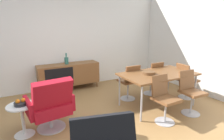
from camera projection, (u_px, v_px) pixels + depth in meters
ground_plane at (94, 135)px, 2.98m from camera, size 8.32×8.32×0.00m
wall_back at (55, 38)px, 4.85m from camera, size 6.80×0.12×2.80m
wall_right at (224, 40)px, 4.12m from camera, size 0.12×5.60×2.80m
sideboard at (69, 74)px, 4.95m from camera, size 1.60×0.45×0.72m
vase_cobalt at (66, 60)px, 4.83m from camera, size 0.10×0.10×0.29m
dining_table at (158, 75)px, 3.89m from camera, size 1.60×0.90×0.74m
wooden_bowl_on_table at (149, 73)px, 3.80m from camera, size 0.26×0.26×0.06m
dining_chair_back_right at (153, 77)px, 4.59m from camera, size 0.41×0.43×0.86m
dining_chair_back_left at (129, 81)px, 4.26m from camera, size 0.40×0.42×0.86m
dining_chair_front_left at (164, 97)px, 3.31m from camera, size 0.42×0.44×0.86m
dining_chair_far_end at (186, 79)px, 4.36m from camera, size 0.45×0.42×0.86m
dining_chair_front_right at (190, 91)px, 3.64m from camera, size 0.42×0.44×0.86m
lounge_chair_red at (51, 104)px, 3.03m from camera, size 0.77×0.72×0.95m
side_table_round at (23, 116)px, 2.92m from camera, size 0.44×0.44×0.52m
fruit_bowl at (21, 103)px, 2.87m from camera, size 0.20×0.20×0.11m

